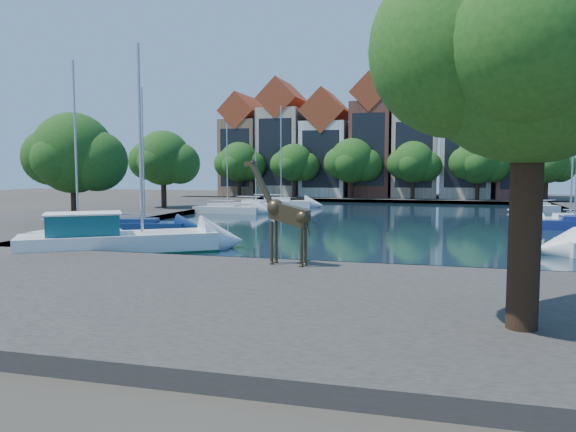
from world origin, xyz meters
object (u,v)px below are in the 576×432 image
motorsailer (113,237)px  sailboat_left_a (78,235)px  plane_tree (537,45)px  giraffe_statue (284,214)px

motorsailer → sailboat_left_a: bearing=149.1°
plane_tree → giraffe_statue: bearing=138.6°
plane_tree → sailboat_left_a: bearing=150.1°
motorsailer → sailboat_left_a: size_ratio=1.04×
plane_tree → giraffe_statue: plane_tree is taller
sailboat_left_a → plane_tree: bearing=-29.9°
giraffe_statue → motorsailer: (-10.37, 3.25, -1.76)m
plane_tree → motorsailer: bearing=150.3°
motorsailer → plane_tree: bearing=-29.7°
sailboat_left_a → giraffe_statue: bearing=-21.2°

